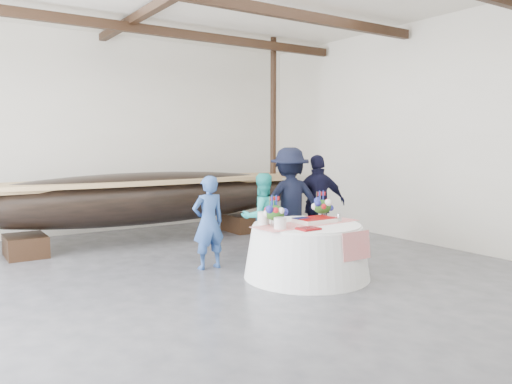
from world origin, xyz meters
TOP-DOWN VIEW (x-y plane):
  - floor at (0.00, 0.00)m, footprint 10.00×12.00m
  - wall_back at (0.00, 6.00)m, footprint 10.00×0.02m
  - wall_right at (5.00, 0.00)m, footprint 0.02×12.00m
  - pavilion_structure at (0.00, 0.74)m, footprint 9.80×11.76m
  - longboat_display at (0.31, 4.21)m, footprint 7.73×1.55m
  - banquet_table at (1.35, 0.33)m, footprint 1.92×1.92m
  - tabletop_items at (1.30, 0.44)m, footprint 1.81×0.95m
  - guest_woman_blue at (0.34, 1.61)m, footprint 0.56×0.37m
  - guest_woman_teal at (1.37, 1.58)m, footprint 0.83×0.69m
  - guest_man_left at (2.06, 1.68)m, footprint 1.42×1.04m
  - guest_man_right at (2.66, 1.59)m, footprint 1.16×0.77m

SIDE VIEW (x-z plane):
  - floor at x=0.00m, z-range -0.01..0.01m
  - banquet_table at x=1.35m, z-range 0.00..0.82m
  - guest_woman_blue at x=0.34m, z-range 0.00..1.53m
  - guest_woman_teal at x=1.37m, z-range 0.00..1.53m
  - guest_man_right at x=2.66m, z-range 0.00..1.83m
  - longboat_display at x=0.31m, z-range 0.20..1.65m
  - tabletop_items at x=1.30m, z-range 0.77..1.17m
  - guest_man_left at x=2.06m, z-range 0.00..1.97m
  - wall_back at x=0.00m, z-range 0.00..4.50m
  - wall_right at x=5.00m, z-range 0.00..4.50m
  - pavilion_structure at x=0.00m, z-range 1.75..6.25m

